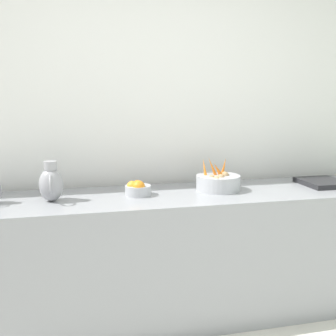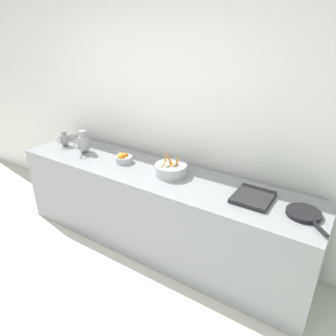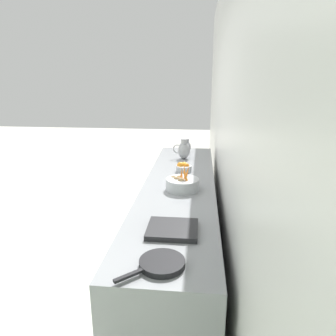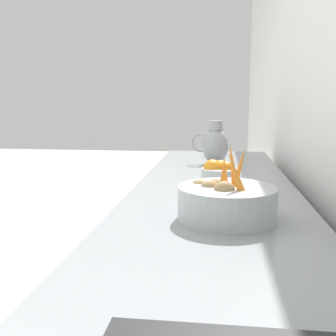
# 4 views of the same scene
# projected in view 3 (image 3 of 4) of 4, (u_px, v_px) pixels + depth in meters

# --- Properties ---
(ground_plane) EXTENTS (16.21, 16.21, 0.00)m
(ground_plane) POSITION_uv_depth(u_px,v_px,m) (51.00, 244.00, 3.65)
(ground_plane) COLOR beige
(tile_wall_left) EXTENTS (0.10, 9.19, 3.00)m
(tile_wall_left) POSITION_uv_depth(u_px,v_px,m) (236.00, 128.00, 2.34)
(tile_wall_left) COLOR white
(tile_wall_left) RESTS_ON ground_plane
(prep_counter) EXTENTS (0.69, 3.15, 0.86)m
(prep_counter) POSITION_uv_depth(u_px,v_px,m) (179.00, 224.00, 3.17)
(prep_counter) COLOR gray
(prep_counter) RESTS_ON ground_plane
(vegetable_colander) EXTENTS (0.31, 0.31, 0.24)m
(vegetable_colander) POSITION_uv_depth(u_px,v_px,m) (182.00, 184.00, 2.88)
(vegetable_colander) COLOR #ADAFB5
(vegetable_colander) RESTS_ON prep_counter
(orange_bowl) EXTENTS (0.17, 0.17, 0.11)m
(orange_bowl) POSITION_uv_depth(u_px,v_px,m) (183.00, 167.00, 3.43)
(orange_bowl) COLOR #ADAFB5
(orange_bowl) RESTS_ON prep_counter
(metal_pitcher_tall) EXTENTS (0.21, 0.15, 0.25)m
(metal_pitcher_tall) POSITION_uv_depth(u_px,v_px,m) (184.00, 150.00, 3.94)
(metal_pitcher_tall) COLOR #939399
(metal_pitcher_tall) RESTS_ON prep_counter
(metal_pitcher_short) EXTENTS (0.16, 0.11, 0.18)m
(metal_pitcher_short) POSITION_uv_depth(u_px,v_px,m) (187.00, 146.00, 4.28)
(metal_pitcher_short) COLOR gray
(metal_pitcher_short) RESTS_ON prep_counter
(counter_sink_basin) EXTENTS (0.34, 0.30, 0.04)m
(counter_sink_basin) POSITION_uv_depth(u_px,v_px,m) (173.00, 229.00, 2.12)
(counter_sink_basin) COLOR #232326
(counter_sink_basin) RESTS_ON prep_counter
(skillet_on_counter) EXTENTS (0.36, 0.34, 0.03)m
(skillet_on_counter) POSITION_uv_depth(u_px,v_px,m) (161.00, 263.00, 1.73)
(skillet_on_counter) COLOR black
(skillet_on_counter) RESTS_ON prep_counter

